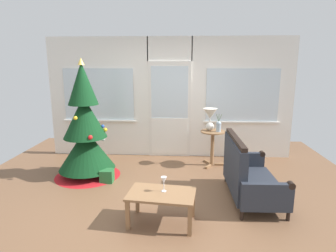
{
  "coord_description": "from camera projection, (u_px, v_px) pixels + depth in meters",
  "views": [
    {
      "loc": [
        0.31,
        -4.04,
        2.01
      ],
      "look_at": [
        0.05,
        0.55,
        1.0
      ],
      "focal_mm": 30.72,
      "sensor_mm": 36.0,
      "label": 1
    }
  ],
  "objects": [
    {
      "name": "coffee_table",
      "position": [
        162.0,
        197.0,
        3.62
      ],
      "size": [
        0.89,
        0.61,
        0.42
      ],
      "color": "#8E6642",
      "rests_on": "ground"
    },
    {
      "name": "gift_box",
      "position": [
        107.0,
        176.0,
        4.95
      ],
      "size": [
        0.22,
        0.2,
        0.22
      ],
      "primitive_type": "cube",
      "color": "#266633",
      "rests_on": "ground"
    },
    {
      "name": "table_lamp",
      "position": [
        210.0,
        116.0,
        5.61
      ],
      "size": [
        0.28,
        0.28,
        0.44
      ],
      "color": "silver",
      "rests_on": "side_table"
    },
    {
      "name": "back_wall_with_door",
      "position": [
        170.0,
        98.0,
        6.15
      ],
      "size": [
        5.2,
        0.14,
        2.55
      ],
      "color": "white",
      "rests_on": "ground"
    },
    {
      "name": "ground_plane",
      "position": [
        163.0,
        197.0,
        4.39
      ],
      "size": [
        6.76,
        6.76,
        0.0
      ],
      "primitive_type": "plane",
      "color": "brown"
    },
    {
      "name": "wine_glass",
      "position": [
        164.0,
        181.0,
        3.62
      ],
      "size": [
        0.08,
        0.08,
        0.2
      ],
      "color": "silver",
      "rests_on": "coffee_table"
    },
    {
      "name": "flower_vase",
      "position": [
        219.0,
        126.0,
        5.54
      ],
      "size": [
        0.11,
        0.1,
        0.35
      ],
      "color": "#99ADBC",
      "rests_on": "side_table"
    },
    {
      "name": "side_table",
      "position": [
        213.0,
        141.0,
        5.67
      ],
      "size": [
        0.5,
        0.48,
        0.71
      ],
      "color": "#8E6642",
      "rests_on": "ground"
    },
    {
      "name": "christmas_tree",
      "position": [
        85.0,
        134.0,
        5.09
      ],
      "size": [
        1.17,
        1.17,
        2.1
      ],
      "color": "#4C331E",
      "rests_on": "ground"
    },
    {
      "name": "settee_sofa",
      "position": [
        247.0,
        175.0,
        4.3
      ],
      "size": [
        0.75,
        1.39,
        0.96
      ],
      "color": "black",
      "rests_on": "ground"
    }
  ]
}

